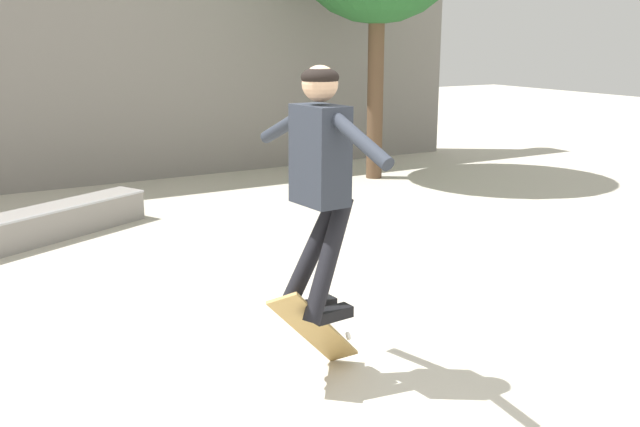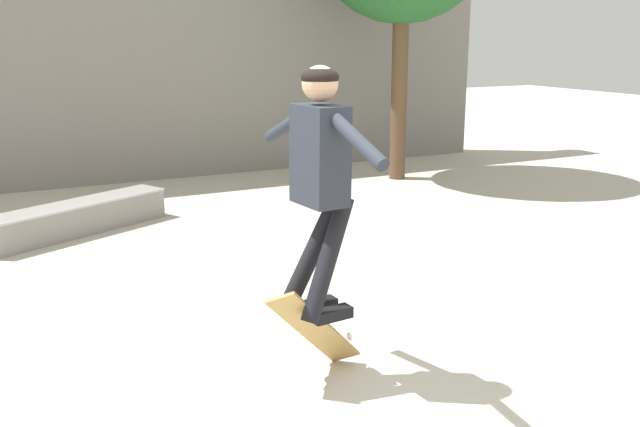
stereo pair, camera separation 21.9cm
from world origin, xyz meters
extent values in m
plane|color=beige|center=(0.00, 0.00, 0.00)|extent=(40.00, 40.00, 0.00)
cube|color=gray|center=(0.00, 7.26, 1.71)|extent=(12.97, 0.40, 3.42)
cylinder|color=brown|center=(4.06, 5.55, 1.30)|extent=(0.24, 0.24, 2.59)
cube|color=gray|center=(-0.74, 4.52, 0.17)|extent=(2.10, 1.32, 0.35)
cube|color=#B7B7BC|center=(-0.65, 4.35, 0.34)|extent=(1.94, 0.99, 0.02)
cube|color=#282D38|center=(0.11, 0.27, 1.44)|extent=(0.26, 0.36, 0.59)
sphere|color=tan|center=(0.11, 0.27, 1.85)|extent=(0.23, 0.23, 0.21)
ellipsoid|color=black|center=(0.11, 0.27, 1.89)|extent=(0.24, 0.24, 0.12)
cylinder|color=black|center=(0.10, 0.35, 0.82)|extent=(0.43, 0.19, 0.75)
cube|color=black|center=(0.13, 0.36, 0.47)|extent=(0.27, 0.12, 0.07)
cylinder|color=black|center=(0.12, 0.19, 0.82)|extent=(0.42, 0.25, 0.75)
cube|color=black|center=(0.15, 0.19, 0.47)|extent=(0.27, 0.12, 0.07)
cylinder|color=#282D38|center=(0.07, 0.64, 1.58)|extent=(0.13, 0.52, 0.28)
cylinder|color=#282D38|center=(0.15, -0.10, 1.58)|extent=(0.13, 0.52, 0.28)
cube|color=#AD894C|center=(0.09, 0.29, 0.34)|extent=(0.73, 0.39, 0.70)
cylinder|color=silver|center=(0.36, 0.33, 0.22)|extent=(0.06, 0.06, 0.08)
cylinder|color=silver|center=(0.21, 0.47, 0.14)|extent=(0.06, 0.06, 0.08)
cylinder|color=silver|center=(-0.01, 0.18, 0.60)|extent=(0.06, 0.06, 0.08)
cylinder|color=silver|center=(-0.15, 0.32, 0.52)|extent=(0.06, 0.06, 0.08)
camera|label=1|loc=(-1.93, -3.31, 2.13)|focal=40.00mm
camera|label=2|loc=(-1.74, -3.41, 2.13)|focal=40.00mm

